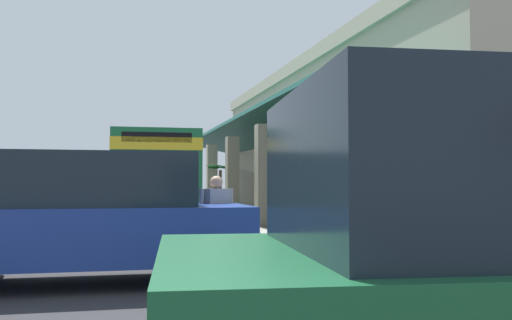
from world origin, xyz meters
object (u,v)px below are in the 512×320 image
Objects in this scene: transit_bus at (152,175)px; potted_palm at (220,199)px; pedestrian at (216,218)px; parked_suv_blue at (88,216)px.

potted_palm is (-7.71, 4.12, -1.11)m from transit_bus.
pedestrian is (11.77, 0.27, -0.93)m from transit_bus.
transit_bus is 6.87× the size of pedestrian.
potted_palm reaches higher than pedestrian.
transit_bus is at bearing -28.12° from potted_palm.
potted_palm is at bearing 163.59° from parked_suv_blue.
pedestrian is at bearing 108.01° from parked_suv_blue.
potted_palm reaches higher than parked_suv_blue.
transit_bus is 8.82m from potted_palm.
pedestrian is (-0.68, 2.09, -0.10)m from parked_suv_blue.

